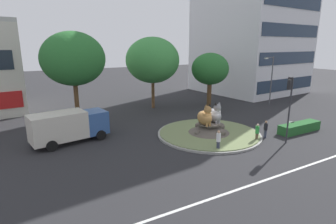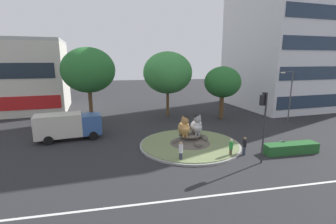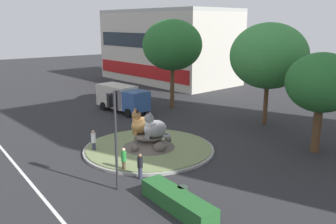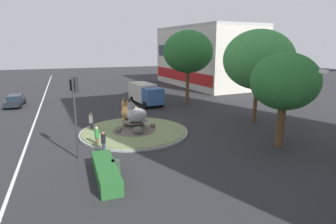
{
  "view_description": "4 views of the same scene",
  "coord_description": "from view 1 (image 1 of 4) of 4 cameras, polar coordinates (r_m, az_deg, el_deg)",
  "views": [
    {
      "loc": [
        -15.51,
        -19.53,
        8.42
      ],
      "look_at": [
        -2.79,
        3.05,
        1.93
      ],
      "focal_mm": 28.81,
      "sensor_mm": 36.0,
      "label": 1
    },
    {
      "loc": [
        -6.65,
        -21.63,
        8.25
      ],
      "look_at": [
        -1.53,
        3.21,
        2.76
      ],
      "focal_mm": 25.81,
      "sensor_mm": 36.0,
      "label": 2
    },
    {
      "loc": [
        21.76,
        -14.09,
        9.39
      ],
      "look_at": [
        -0.72,
        2.31,
        2.49
      ],
      "focal_mm": 38.65,
      "sensor_mm": 36.0,
      "label": 3
    },
    {
      "loc": [
        24.37,
        -5.56,
        7.87
      ],
      "look_at": [
        0.89,
        2.99,
        1.93
      ],
      "focal_mm": 30.19,
      "sensor_mm": 36.0,
      "label": 4
    }
  ],
  "objects": [
    {
      "name": "broadleaf_tree_behind_island",
      "position": [
        36.14,
        -3.28,
        10.87
      ],
      "size": [
        7.06,
        7.06,
        9.43
      ],
      "color": "brown",
      "rests_on": "ground"
    },
    {
      "name": "delivery_box_truck",
      "position": [
        25.15,
        -20.24,
        -2.69
      ],
      "size": [
        6.78,
        3.43,
        2.78
      ],
      "rotation": [
        0.0,
        0.0,
        0.16
      ],
      "color": "#335693",
      "rests_on": "ground"
    },
    {
      "name": "cat_statue_grey",
      "position": [
        26.2,
        9.87,
        -0.52
      ],
      "size": [
        1.42,
        2.03,
        2.05
      ],
      "rotation": [
        0.0,
        0.0,
        -1.68
      ],
      "color": "gray",
      "rests_on": "roundabout_island"
    },
    {
      "name": "office_tower",
      "position": [
        52.81,
        17.55,
        20.38
      ],
      "size": [
        17.23,
        17.07,
        29.59
      ],
      "rotation": [
        0.0,
        0.0,
        0.09
      ],
      "color": "silver",
      "rests_on": "ground"
    },
    {
      "name": "third_tree_left",
      "position": [
        29.84,
        -19.43,
        10.55
      ],
      "size": [
        6.51,
        6.51,
        9.78
      ],
      "color": "brown",
      "rests_on": "ground"
    },
    {
      "name": "roundabout_island",
      "position": [
        26.22,
        8.67,
        -4.02
      ],
      "size": [
        9.83,
        9.83,
        1.17
      ],
      "color": "gray",
      "rests_on": "ground"
    },
    {
      "name": "traffic_light_mast",
      "position": [
        25.01,
        24.3,
        3.12
      ],
      "size": [
        0.71,
        0.59,
        5.8
      ],
      "rotation": [
        0.0,
        0.0,
        1.69
      ],
      "color": "#2D2D33",
      "rests_on": "ground"
    },
    {
      "name": "pedestrian_black_shirt",
      "position": [
        26.51,
        19.94,
        -3.37
      ],
      "size": [
        0.34,
        0.34,
        1.63
      ],
      "rotation": [
        0.0,
        0.0,
        1.57
      ],
      "color": "#33384C",
      "rests_on": "ground"
    },
    {
      "name": "second_tree_near_tower",
      "position": [
        37.5,
        8.89,
        8.95
      ],
      "size": [
        5.05,
        5.05,
        7.38
      ],
      "color": "brown",
      "rests_on": "ground"
    },
    {
      "name": "lane_centreline",
      "position": [
        20.57,
        24.37,
        -11.43
      ],
      "size": [
        112.0,
        0.2,
        0.01
      ],
      "primitive_type": "cube",
      "color": "silver",
      "rests_on": "ground"
    },
    {
      "name": "litter_bin",
      "position": [
        29.75,
        24.49,
        -2.78
      ],
      "size": [
        0.56,
        0.56,
        0.9
      ],
      "color": "#2D4233",
      "rests_on": "ground"
    },
    {
      "name": "cat_statue_tabby",
      "position": [
        25.19,
        7.87,
        -1.03
      ],
      "size": [
        1.37,
        2.04,
        2.06
      ],
      "rotation": [
        0.0,
        0.0,
        -1.64
      ],
      "color": "#9E703D",
      "rests_on": "roundabout_island"
    },
    {
      "name": "pedestrian_green_shirt",
      "position": [
        25.26,
        18.35,
        -4.05
      ],
      "size": [
        0.33,
        0.33,
        1.65
      ],
      "rotation": [
        0.0,
        0.0,
        4.22
      ],
      "color": "brown",
      "rests_on": "ground"
    },
    {
      "name": "ground_plane",
      "position": [
        26.32,
        8.6,
        -4.76
      ],
      "size": [
        160.0,
        160.0,
        0.0
      ],
      "primitive_type": "plane",
      "color": "#28282B"
    },
    {
      "name": "clipped_hedge_strip",
      "position": [
        29.72,
        26.03,
        -2.96
      ],
      "size": [
        5.03,
        1.2,
        0.9
      ],
      "primitive_type": "cube",
      "color": "#235B28",
      "rests_on": "ground"
    },
    {
      "name": "pedestrian_white_shirt",
      "position": [
        22.25,
        10.62,
        -5.86
      ],
      "size": [
        0.36,
        0.36,
        1.76
      ],
      "rotation": [
        0.0,
        0.0,
        4.52
      ],
      "color": "#33384C",
      "rests_on": "ground"
    },
    {
      "name": "streetlight_arm",
      "position": [
        40.73,
        20.93,
        6.88
      ],
      "size": [
        2.0,
        0.42,
        6.84
      ],
      "rotation": [
        0.0,
        0.0,
        3.27
      ],
      "color": "#4C4C51",
      "rests_on": "ground"
    }
  ]
}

